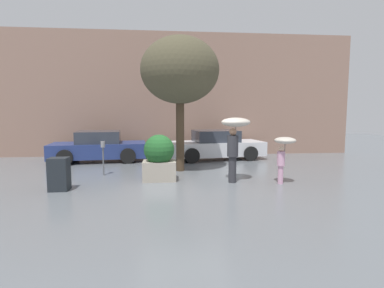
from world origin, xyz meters
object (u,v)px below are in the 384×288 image
person_adult (235,134)px  person_child (284,148)px  street_tree (180,71)px  parking_meter (103,151)px  parked_car_near (216,146)px  newspaper_box (59,174)px  parked_car_far (99,147)px  planter_box (159,157)px

person_adult → person_child: person_adult is taller
street_tree → parking_meter: bearing=-168.2°
person_adult → parked_car_near: 4.63m
parked_car_near → street_tree: (-1.77, -2.62, 2.97)m
parked_car_near → parking_meter: bearing=117.6°
street_tree → person_adult: bearing=-51.4°
person_child → street_tree: (-2.92, 2.32, 2.51)m
parking_meter → person_child: bearing=-17.7°
person_adult → parked_car_near: size_ratio=0.44×
person_child → parking_meter: 5.83m
parked_car_near → parking_meter: parked_car_near is taller
person_adult → person_child: (1.38, -0.40, -0.42)m
newspaper_box → parked_car_far: bearing=89.6°
person_adult → parked_car_near: person_adult is taller
planter_box → parking_meter: (-1.89, 0.93, 0.10)m
newspaper_box → person_child: bearing=1.2°
parking_meter → person_adult: bearing=-18.2°
person_adult → street_tree: bearing=85.3°
person_adult → parked_car_near: (0.23, 4.54, -0.88)m
person_child → parked_car_near: size_ratio=0.31×
parking_meter → newspaper_box: bearing=-113.0°
planter_box → parked_car_near: bearing=58.5°
parking_meter → newspaper_box: 2.11m
person_child → parked_car_near: person_child is taller
person_child → parked_car_far: person_child is taller
planter_box → parking_meter: bearing=153.8°
newspaper_box → street_tree: bearing=35.5°
planter_box → person_adult: bearing=-11.0°
parked_car_far → planter_box: bearing=-152.3°
person_adult → parking_meter: size_ratio=1.70×
planter_box → street_tree: 3.29m
planter_box → street_tree: bearing=63.3°
person_child → newspaper_box: bearing=-160.4°
person_adult → street_tree: street_tree is taller
person_child → planter_box: bearing=-174.5°
person_adult → newspaper_box: size_ratio=2.18×
parked_car_far → parking_meter: bearing=-171.8°
parking_meter → parked_car_far: bearing=104.1°
parked_car_far → newspaper_box: bearing=173.6°
person_adult → person_child: bearing=-59.3°
parked_car_far → street_tree: (3.40, -2.51, 2.97)m
parking_meter → newspaper_box: (-0.81, -1.91, -0.38)m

